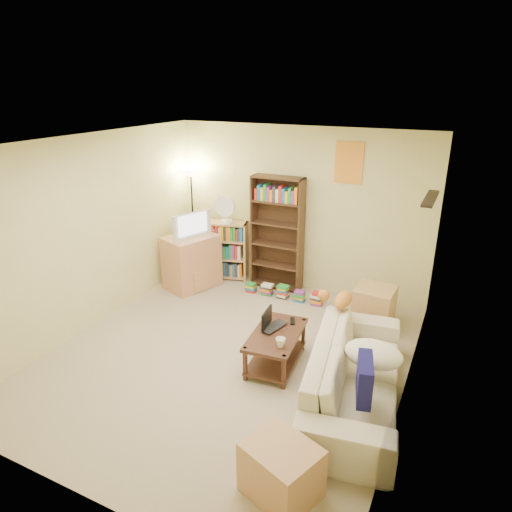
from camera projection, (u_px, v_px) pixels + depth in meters
name	position (u px, v px, depth m)	size (l,w,h in m)	color
room	(227.00, 226.00, 4.91)	(4.50, 4.54, 2.52)	tan
sofa	(355.00, 374.00, 4.61)	(1.18, 2.29, 0.64)	beige
navy_pillow	(364.00, 379.00, 4.06)	(0.42, 0.13, 0.38)	#131251
cream_blanket	(373.00, 354.00, 4.53)	(0.59, 0.42, 0.25)	white
tabby_cat	(340.00, 299.00, 5.29)	(0.51, 0.24, 0.17)	#C87A2A
coffee_table	(276.00, 344.00, 5.23)	(0.60, 0.97, 0.41)	#46251B
laptop	(278.00, 328.00, 5.24)	(0.31, 0.40, 0.03)	black
laptop_screen	(267.00, 318.00, 5.25)	(0.01, 0.31, 0.21)	white
mug	(280.00, 342.00, 4.89)	(0.13, 0.13, 0.10)	white
tv_remote	(292.00, 321.00, 5.41)	(0.05, 0.17, 0.02)	black
tv_stand	(192.00, 262.00, 7.20)	(0.56, 0.78, 0.84)	tan
television	(190.00, 224.00, 6.97)	(0.33, 0.67, 0.40)	black
tall_bookshelf	(277.00, 231.00, 6.99)	(0.80, 0.28, 1.78)	#422919
short_bookshelf	(225.00, 250.00, 7.51)	(0.81, 0.49, 0.97)	tan
desk_fan	(225.00, 209.00, 7.19)	(0.34, 0.19, 0.45)	white
floor_lamp	(192.00, 191.00, 7.44)	(0.30, 0.30, 1.77)	black
side_table	(374.00, 307.00, 6.05)	(0.49, 0.49, 0.56)	tan
end_cabinet	(281.00, 470.00, 3.58)	(0.55, 0.46, 0.46)	tan
book_stacks	(284.00, 293.00, 6.90)	(1.24, 0.17, 0.21)	red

